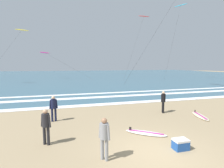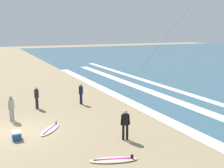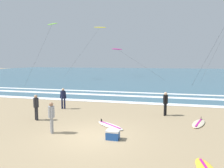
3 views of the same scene
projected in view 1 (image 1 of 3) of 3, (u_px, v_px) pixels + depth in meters
name	position (u px, v px, depth m)	size (l,w,h in m)	color
ground_plane	(156.00, 152.00, 7.05)	(160.00, 160.00, 0.00)	#9E8763
ocean_surface	(73.00, 75.00, 58.09)	(140.00, 90.00, 0.01)	#386075
wave_foam_shoreline	(119.00, 103.00, 15.85)	(47.79, 0.99, 0.01)	white
wave_foam_mid_break	(82.00, 98.00, 18.36)	(45.25, 1.05, 0.01)	white
wave_foam_outer_break	(99.00, 93.00, 21.36)	(57.04, 0.81, 0.01)	white
surfer_right_near	(163.00, 100.00, 12.69)	(0.32, 0.51, 1.60)	black
surfer_mid_group	(46.00, 124.00, 7.59)	(0.47, 0.35, 1.60)	#232328
surfer_foreground_main	(54.00, 106.00, 10.75)	(0.51, 0.32, 1.60)	#141938
surfer_background_far	(104.00, 135.00, 6.35)	(0.40, 0.44, 1.60)	gray
surfboard_foreground_flat	(146.00, 133.00, 8.89)	(2.04, 1.74, 0.25)	silver
surfboard_left_pile	(200.00, 116.00, 11.83)	(1.22, 2.18, 0.25)	beige
kite_cyan_low_near	(181.00, 6.00, 40.81)	(4.81, 3.22, 17.60)	#23A8C6
kite_magenta_high_left	(45.00, 53.00, 40.48)	(11.92, 6.79, 6.53)	#CC2384
kite_red_high_right	(144.00, 17.00, 45.81)	(9.79, 7.68, 16.43)	red
kite_yellow_mid_center	(22.00, 30.00, 42.92)	(7.94, 8.73, 12.27)	yellow
cooler_box	(181.00, 144.00, 7.23)	(0.62, 0.46, 0.44)	#1E4C9E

